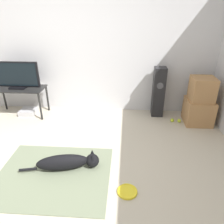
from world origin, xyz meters
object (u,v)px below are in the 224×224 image
at_px(dog, 68,162).
at_px(cardboard_box_lower, 198,111).
at_px(tv, 16,75).
at_px(tennis_ball_near_speaker, 179,121).
at_px(floor_speaker, 158,92).
at_px(frisbee, 127,191).
at_px(tv_stand, 19,92).
at_px(game_console, 28,112).
at_px(tennis_ball_by_boxes, 172,120).
at_px(cardboard_box_upper, 202,89).

height_order(dog, cardboard_box_lower, cardboard_box_lower).
xyz_separation_m(tv, tennis_ball_near_speaker, (3.02, -0.14, -0.76)).
relative_size(floor_speaker, tv, 1.12).
bearing_deg(floor_speaker, frisbee, -105.55).
bearing_deg(cardboard_box_lower, tv_stand, 177.95).
xyz_separation_m(frisbee, tennis_ball_near_speaker, (0.95, 1.75, 0.02)).
distance_m(dog, game_console, 1.96).
bearing_deg(tv, cardboard_box_lower, -2.09).
relative_size(cardboard_box_lower, tv_stand, 0.49).
bearing_deg(tv, floor_speaker, 3.10).
bearing_deg(cardboard_box_lower, tennis_ball_by_boxes, -178.62).
xyz_separation_m(dog, tv, (-1.30, 1.55, 0.68)).
xyz_separation_m(frisbee, tv, (-2.07, 1.89, 0.78)).
height_order(dog, game_console, dog).
xyz_separation_m(frisbee, game_console, (-1.97, 1.90, 0.04)).
xyz_separation_m(tennis_ball_near_speaker, game_console, (-2.92, 0.15, 0.02)).
height_order(cardboard_box_upper, tv, tv).
bearing_deg(tennis_ball_by_boxes, tennis_ball_near_speaker, -4.07).
bearing_deg(tennis_ball_near_speaker, cardboard_box_lower, 3.51).
xyz_separation_m(cardboard_box_lower, tv_stand, (-3.34, 0.12, 0.25)).
bearing_deg(floor_speaker, tv_stand, -176.85).
distance_m(dog, tv, 2.13).
distance_m(cardboard_box_lower, floor_speaker, 0.79).
bearing_deg(game_console, floor_speaker, 3.14).
bearing_deg(dog, tv_stand, 130.02).
xyz_separation_m(dog, tv_stand, (-1.30, 1.54, 0.36)).
relative_size(cardboard_box_lower, game_console, 1.54).
bearing_deg(cardboard_box_upper, cardboard_box_lower, 21.99).
xyz_separation_m(cardboard_box_lower, tv, (-3.34, 0.12, 0.57)).
xyz_separation_m(dog, tennis_ball_near_speaker, (1.73, 1.40, -0.08)).
xyz_separation_m(tv, tennis_ball_by_boxes, (2.90, -0.13, -0.76)).
xyz_separation_m(cardboard_box_upper, tv_stand, (-3.34, 0.12, -0.18)).
bearing_deg(dog, floor_speaker, 51.52).
height_order(dog, tv, tv).
bearing_deg(tennis_ball_near_speaker, cardboard_box_upper, 3.21).
bearing_deg(cardboard_box_upper, tv, 177.87).
bearing_deg(tennis_ball_by_boxes, cardboard_box_lower, 1.38).
relative_size(frisbee, floor_speaker, 0.25).
relative_size(tv, tennis_ball_by_boxes, 12.89).
relative_size(dog, floor_speaker, 1.07).
xyz_separation_m(tv_stand, tennis_ball_by_boxes, (2.90, -0.13, -0.44)).
height_order(frisbee, game_console, game_console).
bearing_deg(cardboard_box_lower, cardboard_box_upper, -158.01).
xyz_separation_m(tv, game_console, (0.10, 0.00, -0.74)).
relative_size(cardboard_box_upper, floor_speaker, 0.43).
distance_m(dog, cardboard_box_upper, 2.54).
xyz_separation_m(floor_speaker, tennis_ball_by_boxes, (0.26, -0.28, -0.44)).
distance_m(tv_stand, tennis_ball_by_boxes, 2.93).
bearing_deg(floor_speaker, tennis_ball_near_speaker, -36.44).
relative_size(dog, game_console, 3.33).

